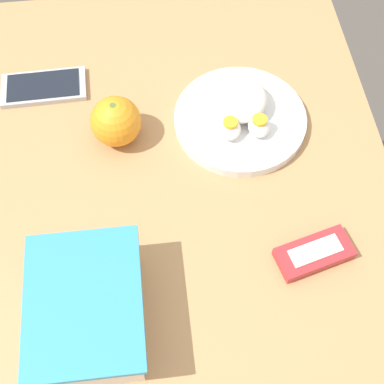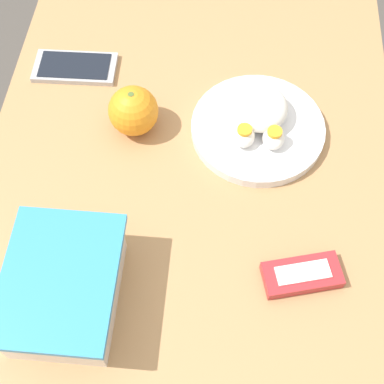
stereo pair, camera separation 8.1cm
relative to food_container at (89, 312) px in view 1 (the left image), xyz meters
The scene contains 7 objects.
ground_plane 0.82m from the food_container, 38.92° to the right, with size 10.00×10.00×0.00m, color #4C4742.
table 0.30m from the food_container, 38.92° to the right, with size 0.97×0.68×0.75m.
food_container is the anchor object (origin of this frame).
orange_fruit 0.31m from the food_container, ahead, with size 0.08×0.08×0.08m.
rice_plate 0.41m from the food_container, 38.55° to the right, with size 0.22×0.22×0.06m.
candy_bar 0.33m from the food_container, 79.41° to the right, with size 0.08×0.12×0.02m.
cell_phone 0.44m from the food_container, 10.38° to the left, with size 0.08×0.15×0.01m.
Camera 1 is at (-0.42, 0.04, 1.47)m, focal length 50.00 mm.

